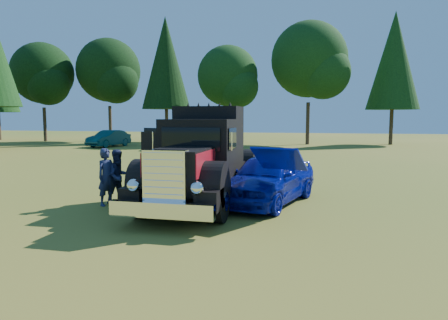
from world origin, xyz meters
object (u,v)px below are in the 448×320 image
Objects in this scene: diamond_t_truck at (202,162)px; hotrod_coupe at (269,178)px; spectator_near at (107,177)px; distant_teal_car at (109,138)px; spectator_far at (119,176)px.

diamond_t_truck is 1.45× the size of hotrod_coupe.
hotrod_coupe is 2.85× the size of spectator_near.
diamond_t_truck is 2.14m from hotrod_coupe.
hotrod_coupe is 26.88m from distant_teal_car.
hotrod_coupe is 1.08× the size of distant_teal_car.
spectator_near is 0.42m from spectator_far.
spectator_far is at bearing -168.23° from diamond_t_truck.
hotrod_coupe is at bearing -48.36° from spectator_near.
hotrod_coupe is (2.00, 0.56, -0.49)m from diamond_t_truck.
spectator_near is (-4.72, -1.44, 0.08)m from hotrod_coupe.
spectator_near is at bearing -163.05° from hotrod_coupe.
diamond_t_truck is 4.14× the size of spectator_near.
hotrod_coupe is at bearing -40.71° from spectator_far.
distant_teal_car is (-14.98, 21.39, -0.53)m from diamond_t_truck.
spectator_far is 25.21m from distant_teal_car.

